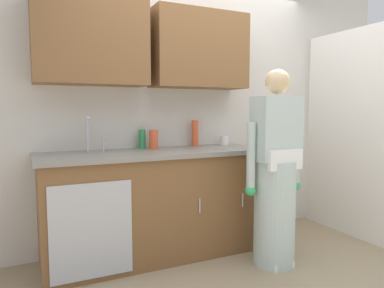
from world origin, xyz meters
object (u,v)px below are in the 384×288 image
(sink, at_px, (96,155))
(bottle_water_tall, at_px, (195,133))
(bottle_soap, at_px, (142,139))
(bottle_water_short, at_px, (153,139))
(person_at_sink, at_px, (275,183))
(cup_by_sink, at_px, (224,140))
(knife_on_counter, at_px, (221,148))

(sink, xyz_separation_m, bottle_water_tall, (1.00, 0.22, 0.14))
(bottle_soap, xyz_separation_m, bottle_water_short, (0.09, -0.07, -0.00))
(bottle_water_tall, bearing_deg, bottle_soap, -179.88)
(person_at_sink, distance_m, cup_by_sink, 0.85)
(sink, distance_m, person_at_sink, 1.49)
(bottle_water_tall, xyz_separation_m, cup_by_sink, (0.32, -0.03, -0.08))
(cup_by_sink, height_order, knife_on_counter, cup_by_sink)
(sink, distance_m, bottle_water_tall, 1.04)
(knife_on_counter, bearing_deg, bottle_soap, -126.51)
(bottle_water_short, relative_size, cup_by_sink, 1.86)
(cup_by_sink, bearing_deg, bottle_water_short, -177.30)
(sink, xyz_separation_m, person_at_sink, (1.34, -0.61, -0.23))
(bottle_soap, bearing_deg, cup_by_sink, -1.98)
(person_at_sink, relative_size, bottle_water_short, 9.39)
(sink, relative_size, bottle_water_short, 2.90)
(person_at_sink, distance_m, bottle_water_short, 1.15)
(bottle_water_tall, bearing_deg, bottle_water_short, -171.62)
(bottle_water_short, xyz_separation_m, knife_on_counter, (0.58, -0.22, -0.08))
(sink, height_order, bottle_water_tall, sink)
(sink, bearing_deg, person_at_sink, -24.44)
(person_at_sink, height_order, bottle_water_short, person_at_sink)
(bottle_water_tall, distance_m, knife_on_counter, 0.34)
(bottle_water_tall, bearing_deg, person_at_sink, -68.03)
(sink, relative_size, cup_by_sink, 5.40)
(knife_on_counter, bearing_deg, person_at_sink, 7.56)
(cup_by_sink, relative_size, knife_on_counter, 0.39)
(sink, relative_size, person_at_sink, 0.31)
(cup_by_sink, bearing_deg, sink, -171.82)
(sink, height_order, person_at_sink, person_at_sink)
(bottle_soap, height_order, bottle_water_tall, bottle_water_tall)
(bottle_soap, distance_m, bottle_water_short, 0.11)
(cup_by_sink, bearing_deg, person_at_sink, -88.67)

